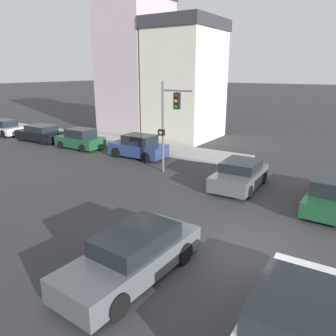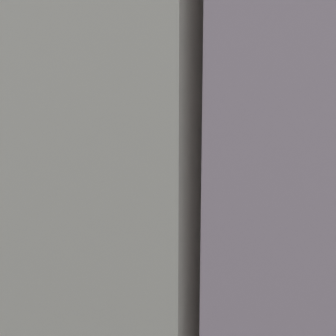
# 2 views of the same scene
# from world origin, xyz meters

# --- Properties ---
(ground_plane) EXTENTS (300.00, 300.00, 0.00)m
(ground_plane) POSITION_xyz_m (0.00, 0.00, 0.00)
(ground_plane) COLOR #333335
(rowhouse_backdrop) EXTENTS (6.37, 10.68, 12.98)m
(rowhouse_backdrop) POSITION_xyz_m (15.59, 14.29, 5.86)
(rowhouse_backdrop) COLOR beige
(rowhouse_backdrop) RESTS_ON ground_plane
(street_tree) EXTENTS (7.03, 7.03, 10.26)m
(street_tree) POSITION_xyz_m (-10.55, 8.49, 6.71)
(street_tree) COLOR #4C3823
(street_tree) RESTS_ON ground_plane
(traffic_signal) EXTENTS (0.64, 1.96, 5.26)m
(traffic_signal) POSITION_xyz_m (5.92, 6.77, 3.39)
(traffic_signal) COLOR #515456
(traffic_signal) RESTS_ON ground_plane
(crossing_car_0) EXTENTS (4.83, 2.08, 1.40)m
(crossing_car_0) POSITION_xyz_m (-3.21, 2.16, 0.67)
(crossing_car_0) COLOR #4C5156
(crossing_car_0) RESTS_ON ground_plane
(crossing_car_1) EXTENTS (4.84, 2.11, 1.45)m
(crossing_car_1) POSITION_xyz_m (5.49, -2.11, 0.68)
(crossing_car_1) COLOR #194728
(crossing_car_1) RESTS_ON ground_plane
(crossing_car_2) EXTENTS (4.05, 2.15, 1.38)m
(crossing_car_2) POSITION_xyz_m (5.82, 2.37, 0.66)
(crossing_car_2) COLOR #4C5156
(crossing_car_2) RESTS_ON ground_plane
(crossing_car_3) EXTENTS (4.51, 2.08, 1.34)m
(crossing_car_3) POSITION_xyz_m (-3.25, -2.33, 0.64)
(crossing_car_3) COLOR silver
(crossing_car_3) RESTS_ON ground_plane
(parked_car_0) EXTENTS (1.90, 4.06, 1.60)m
(parked_car_0) POSITION_xyz_m (7.75, 10.45, 0.75)
(parked_car_0) COLOR navy
(parked_car_0) RESTS_ON ground_plane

